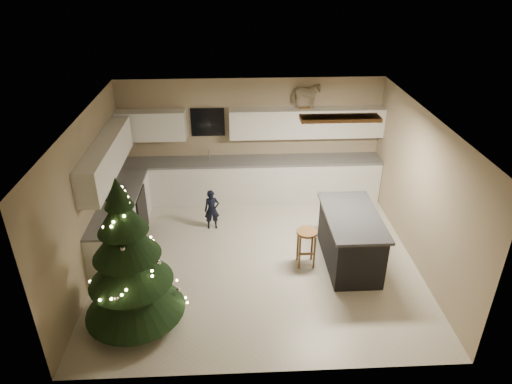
% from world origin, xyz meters
% --- Properties ---
extents(ground_plane, '(5.50, 5.50, 0.00)m').
position_xyz_m(ground_plane, '(0.00, 0.00, 0.00)').
color(ground_plane, beige).
extents(room_shell, '(5.52, 5.02, 2.61)m').
position_xyz_m(room_shell, '(0.02, 0.00, 1.75)').
color(room_shell, tan).
rests_on(room_shell, ground_plane).
extents(cabinetry, '(5.50, 3.20, 2.00)m').
position_xyz_m(cabinetry, '(-0.91, 1.65, 0.76)').
color(cabinetry, silver).
rests_on(cabinetry, ground_plane).
extents(island, '(0.90, 1.70, 0.95)m').
position_xyz_m(island, '(1.59, -0.18, 0.48)').
color(island, black).
rests_on(island, ground_plane).
extents(bar_stool, '(0.35, 0.35, 0.68)m').
position_xyz_m(bar_stool, '(0.83, -0.21, 0.51)').
color(bar_stool, brown).
rests_on(bar_stool, ground_plane).
extents(christmas_tree, '(1.48, 1.43, 2.37)m').
position_xyz_m(christmas_tree, '(-1.85, -1.47, 0.97)').
color(christmas_tree, '#3F2816').
rests_on(christmas_tree, ground_plane).
extents(toddler, '(0.31, 0.22, 0.81)m').
position_xyz_m(toddler, '(-0.82, 1.06, 0.40)').
color(toddler, black).
rests_on(toddler, ground_plane).
extents(rocking_horse, '(0.67, 0.42, 0.54)m').
position_xyz_m(rocking_horse, '(1.10, 2.33, 2.28)').
color(rocking_horse, brown).
rests_on(rocking_horse, cabinetry).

